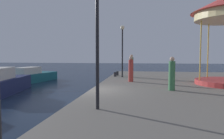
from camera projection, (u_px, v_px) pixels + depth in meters
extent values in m
plane|color=#162338|center=(90.00, 104.00, 11.29)|extent=(120.00, 120.00, 0.00)
cube|color=slate|center=(218.00, 100.00, 10.32)|extent=(13.30, 26.58, 0.80)
cube|color=#19214C|center=(3.00, 85.00, 14.61)|extent=(2.97, 5.54, 1.06)
cube|color=#4C6070|center=(5.00, 70.00, 14.92)|extent=(1.24, 0.32, 0.35)
cube|color=#19606B|center=(33.00, 77.00, 20.80)|extent=(2.93, 5.88, 0.86)
cube|color=beige|center=(28.00, 71.00, 20.04)|extent=(1.79, 2.68, 0.65)
cube|color=#4C6070|center=(36.00, 68.00, 21.21)|extent=(1.16, 0.31, 0.29)
cylinder|color=gold|center=(208.00, 51.00, 14.66)|extent=(0.08, 0.08, 3.77)
cylinder|color=gold|center=(200.00, 51.00, 13.13)|extent=(0.08, 0.08, 3.77)
cylinder|color=black|center=(97.00, 53.00, 6.98)|extent=(0.12, 0.12, 3.91)
cylinder|color=black|center=(122.00, 54.00, 17.49)|extent=(0.12, 0.12, 4.06)
sphere|color=#F9E5B2|center=(122.00, 28.00, 17.34)|extent=(0.36, 0.36, 0.36)
cylinder|color=#2D2D33|center=(117.00, 73.00, 19.08)|extent=(0.24, 0.24, 0.40)
cylinder|color=#2D2D33|center=(115.00, 74.00, 18.12)|extent=(0.24, 0.24, 0.40)
cylinder|color=#387247|center=(172.00, 76.00, 10.89)|extent=(0.34, 0.34, 1.56)
sphere|color=tan|center=(172.00, 59.00, 10.83)|extent=(0.24, 0.24, 0.24)
cylinder|color=#387247|center=(131.00, 67.00, 17.59)|extent=(0.34, 0.34, 1.71)
sphere|color=tan|center=(131.00, 56.00, 17.53)|extent=(0.24, 0.24, 0.24)
cylinder|color=#B23833|center=(131.00, 71.00, 14.56)|extent=(0.34, 0.34, 1.57)
sphere|color=tan|center=(131.00, 58.00, 14.50)|extent=(0.24, 0.24, 0.24)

